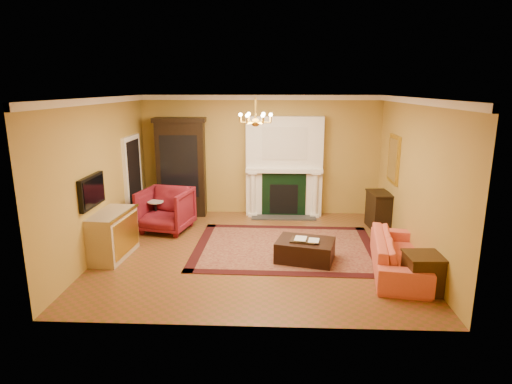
# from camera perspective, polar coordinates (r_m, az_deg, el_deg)

# --- Properties ---
(floor) EXTENTS (6.00, 5.50, 0.02)m
(floor) POSITION_cam_1_polar(r_m,az_deg,el_deg) (8.61, -0.06, -7.98)
(floor) COLOR brown
(floor) RESTS_ON ground
(ceiling) EXTENTS (6.00, 5.50, 0.02)m
(ceiling) POSITION_cam_1_polar(r_m,az_deg,el_deg) (8.00, -0.06, 12.55)
(ceiling) COLOR white
(ceiling) RESTS_ON wall_back
(wall_back) EXTENTS (6.00, 0.02, 3.00)m
(wall_back) POSITION_cam_1_polar(r_m,az_deg,el_deg) (10.88, 0.60, 4.90)
(wall_back) COLOR #B99442
(wall_back) RESTS_ON floor
(wall_front) EXTENTS (6.00, 0.02, 3.00)m
(wall_front) POSITION_cam_1_polar(r_m,az_deg,el_deg) (5.50, -1.36, -4.04)
(wall_front) COLOR #B99442
(wall_front) RESTS_ON floor
(wall_left) EXTENTS (0.02, 5.50, 3.00)m
(wall_left) POSITION_cam_1_polar(r_m,az_deg,el_deg) (8.83, -19.98, 1.96)
(wall_left) COLOR #B99442
(wall_left) RESTS_ON floor
(wall_right) EXTENTS (0.02, 5.50, 3.00)m
(wall_right) POSITION_cam_1_polar(r_m,az_deg,el_deg) (8.58, 20.46, 1.60)
(wall_right) COLOR #B99442
(wall_right) RESTS_ON floor
(fireplace) EXTENTS (1.90, 0.70, 2.50)m
(fireplace) POSITION_cam_1_polar(r_m,az_deg,el_deg) (10.75, 3.77, 3.10)
(fireplace) COLOR white
(fireplace) RESTS_ON wall_back
(crown_molding) EXTENTS (6.00, 5.50, 0.12)m
(crown_molding) POSITION_cam_1_polar(r_m,az_deg,el_deg) (8.95, 0.22, 12.23)
(crown_molding) COLOR white
(crown_molding) RESTS_ON ceiling
(doorway) EXTENTS (0.08, 1.05, 2.10)m
(doorway) POSITION_cam_1_polar(r_m,az_deg,el_deg) (10.46, -16.02, 1.46)
(doorway) COLOR white
(doorway) RESTS_ON wall_left
(tv_panel) EXTENTS (0.09, 0.95, 0.58)m
(tv_panel) POSITION_cam_1_polar(r_m,az_deg,el_deg) (8.30, -21.03, 0.09)
(tv_panel) COLOR black
(tv_panel) RESTS_ON wall_left
(gilt_mirror) EXTENTS (0.06, 0.76, 1.05)m
(gilt_mirror) POSITION_cam_1_polar(r_m,az_deg,el_deg) (9.86, 17.87, 4.18)
(gilt_mirror) COLOR gold
(gilt_mirror) RESTS_ON wall_right
(chandelier) EXTENTS (0.63, 0.55, 0.53)m
(chandelier) POSITION_cam_1_polar(r_m,az_deg,el_deg) (8.01, -0.06, 9.67)
(chandelier) COLOR gold
(chandelier) RESTS_ON ceiling
(oriental_rug) EXTENTS (3.71, 2.81, 0.01)m
(oriental_rug) POSITION_cam_1_polar(r_m,az_deg,el_deg) (8.81, 3.90, -7.37)
(oriental_rug) COLOR #460F10
(oriental_rug) RESTS_ON floor
(china_cabinet) EXTENTS (1.21, 0.61, 2.35)m
(china_cabinet) POSITION_cam_1_polar(r_m,az_deg,el_deg) (10.92, -9.88, 3.00)
(china_cabinet) COLOR black
(china_cabinet) RESTS_ON floor
(wingback_armchair) EXTENTS (1.22, 1.17, 1.07)m
(wingback_armchair) POSITION_cam_1_polar(r_m,az_deg,el_deg) (9.86, -11.95, -2.08)
(wingback_armchair) COLOR maroon
(wingback_armchair) RESTS_ON floor
(pedestal_table) EXTENTS (0.37, 0.37, 0.66)m
(pedestal_table) POSITION_cam_1_polar(r_m,az_deg,el_deg) (10.09, -13.20, -2.70)
(pedestal_table) COLOR black
(pedestal_table) RESTS_ON floor
(commode) EXTENTS (0.65, 1.24, 0.89)m
(commode) POSITION_cam_1_polar(r_m,az_deg,el_deg) (8.65, -18.65, -5.42)
(commode) COLOR tan
(commode) RESTS_ON floor
(coral_sofa) EXTENTS (0.98, 2.25, 0.85)m
(coral_sofa) POSITION_cam_1_polar(r_m,az_deg,el_deg) (7.99, 18.57, -7.16)
(coral_sofa) COLOR #EA564A
(coral_sofa) RESTS_ON floor
(end_table) EXTENTS (0.55, 0.55, 0.60)m
(end_table) POSITION_cam_1_polar(r_m,az_deg,el_deg) (7.38, 21.29, -10.19)
(end_table) COLOR #361F0E
(end_table) RESTS_ON floor
(console_table) EXTENTS (0.49, 0.77, 0.82)m
(console_table) POSITION_cam_1_polar(r_m,az_deg,el_deg) (10.28, 16.06, -2.43)
(console_table) COLOR black
(console_table) RESTS_ON floor
(leather_ottoman) EXTENTS (1.19, 0.99, 0.39)m
(leather_ottoman) POSITION_cam_1_polar(r_m,az_deg,el_deg) (8.15, 6.57, -7.70)
(leather_ottoman) COLOR black
(leather_ottoman) RESTS_ON oriental_rug
(ottoman_tray) EXTENTS (0.51, 0.43, 0.03)m
(ottoman_tray) POSITION_cam_1_polar(r_m,az_deg,el_deg) (8.05, 6.27, -6.40)
(ottoman_tray) COLOR black
(ottoman_tray) RESTS_ON leather_ottoman
(book_a) EXTENTS (0.22, 0.07, 0.29)m
(book_a) POSITION_cam_1_polar(r_m,az_deg,el_deg) (7.99, 5.19, -5.30)
(book_a) COLOR gray
(book_a) RESTS_ON ottoman_tray
(book_b) EXTENTS (0.19, 0.05, 0.26)m
(book_b) POSITION_cam_1_polar(r_m,az_deg,el_deg) (7.94, 7.03, -5.58)
(book_b) COLOR gray
(book_b) RESTS_ON ottoman_tray
(topiary_left) EXTENTS (0.18, 0.18, 0.47)m
(topiary_left) POSITION_cam_1_polar(r_m,az_deg,el_deg) (10.66, 0.85, 4.65)
(topiary_left) COLOR tan
(topiary_left) RESTS_ON fireplace
(topiary_right) EXTENTS (0.15, 0.15, 0.40)m
(topiary_right) POSITION_cam_1_polar(r_m,az_deg,el_deg) (10.69, 6.99, 4.36)
(topiary_right) COLOR tan
(topiary_right) RESTS_ON fireplace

